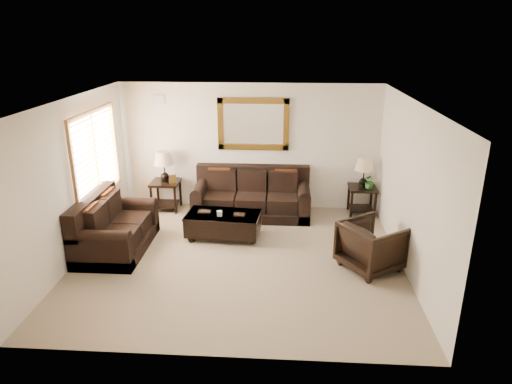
# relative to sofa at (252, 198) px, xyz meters

# --- Properties ---
(room) EXTENTS (5.51, 5.01, 2.71)m
(room) POSITION_rel_sofa_xyz_m (-0.08, -2.02, 0.99)
(room) COLOR gray
(room) RESTS_ON ground
(window) EXTENTS (0.07, 1.96, 1.66)m
(window) POSITION_rel_sofa_xyz_m (-2.78, -1.12, 1.19)
(window) COLOR white
(window) RESTS_ON room
(mirror) EXTENTS (1.50, 0.06, 1.10)m
(mirror) POSITION_rel_sofa_xyz_m (0.00, 0.44, 1.49)
(mirror) COLOR #4F270F
(mirror) RESTS_ON room
(air_vent) EXTENTS (0.25, 0.02, 0.18)m
(air_vent) POSITION_rel_sofa_xyz_m (-1.98, 0.46, 1.99)
(air_vent) COLOR #999999
(air_vent) RESTS_ON room
(sofa) EXTENTS (2.42, 1.05, 0.99)m
(sofa) POSITION_rel_sofa_xyz_m (0.00, 0.00, 0.00)
(sofa) COLOR black
(sofa) RESTS_ON room
(loveseat) EXTENTS (1.05, 1.77, 1.00)m
(loveseat) POSITION_rel_sofa_xyz_m (-2.35, -1.79, 0.01)
(loveseat) COLOR black
(loveseat) RESTS_ON room
(end_table_left) EXTENTS (0.59, 0.59, 1.31)m
(end_table_left) POSITION_rel_sofa_xyz_m (-1.88, 0.14, 0.49)
(end_table_left) COLOR black
(end_table_left) RESTS_ON room
(end_table_right) EXTENTS (0.57, 0.57, 1.24)m
(end_table_right) POSITION_rel_sofa_xyz_m (2.32, 0.15, 0.45)
(end_table_right) COLOR black
(end_table_right) RESTS_ON room
(coffee_table) EXTENTS (1.44, 0.86, 0.59)m
(coffee_table) POSITION_rel_sofa_xyz_m (-0.46, -1.16, -0.07)
(coffee_table) COLOR black
(coffee_table) RESTS_ON room
(armchair) EXTENTS (1.16, 1.18, 0.89)m
(armchair) POSITION_rel_sofa_xyz_m (2.12, -2.21, 0.09)
(armchair) COLOR black
(armchair) RESTS_ON floor
(potted_plant) EXTENTS (0.33, 0.36, 0.25)m
(potted_plant) POSITION_rel_sofa_xyz_m (2.44, 0.05, 0.38)
(potted_plant) COLOR #266021
(potted_plant) RESTS_ON end_table_right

